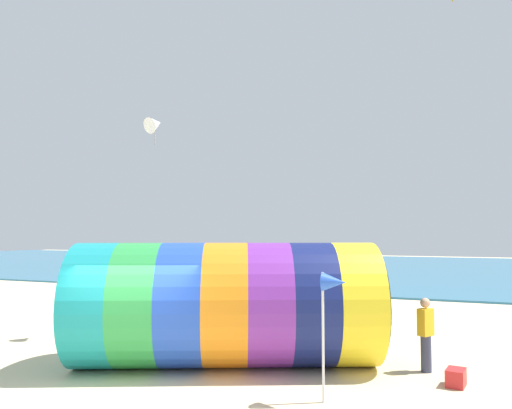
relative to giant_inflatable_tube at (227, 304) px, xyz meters
name	(u,v)px	position (x,y,z in m)	size (l,w,h in m)	color
ground_plane	(120,388)	(-1.38, -2.34, -1.48)	(120.00, 120.00, 0.00)	beige
sea	(373,268)	(-1.38, 33.69, -1.43)	(120.00, 40.00, 0.10)	teal
giant_inflatable_tube	(227,304)	(0.00, 0.00, 0.00)	(7.79, 5.57, 2.97)	teal
kite_handler	(426,334)	(4.52, 1.22, -0.62)	(0.38, 0.42, 1.70)	#383D56
kite_white_delta	(155,124)	(-3.59, 2.30, 5.17)	(0.65, 0.76, 1.04)	white
beach_flag	(333,287)	(2.99, -1.67, 0.70)	(0.47, 0.36, 2.46)	silver
cooler_box	(456,378)	(5.15, 0.32, -1.30)	(0.52, 0.36, 0.36)	red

